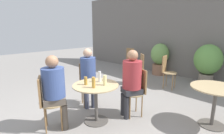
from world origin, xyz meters
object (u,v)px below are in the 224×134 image
at_px(seated_person_1, 88,73).
at_px(beer_glass_2, 86,81).
at_px(bistro_chair_3, 167,69).
at_px(bistro_chair_1, 87,80).
at_px(potted_plant_0, 160,57).
at_px(cafe_table_far, 215,96).
at_px(seated_person_0, 131,78).
at_px(bistro_chair_0, 138,88).
at_px(cafe_table_near, 96,93).
at_px(beer_glass_3, 94,82).
at_px(bistro_chair_4, 139,66).
at_px(seated_person_2, 55,87).
at_px(beer_glass_0, 105,80).
at_px(potted_plant_1, 208,61).
at_px(bistro_chair_2, 46,99).
at_px(bistro_chair_5, 129,58).
at_px(beer_glass_1, 100,77).

xyz_separation_m(seated_person_1, beer_glass_2, (0.50, -0.43, 0.03)).
relative_size(bistro_chair_3, beer_glass_2, 6.42).
relative_size(bistro_chair_1, potted_plant_0, 0.81).
height_order(cafe_table_far, seated_person_0, seated_person_0).
bearing_deg(bistro_chair_0, bistro_chair_3, 128.58).
height_order(cafe_table_near, bistro_chair_3, bistro_chair_3).
height_order(seated_person_1, beer_glass_3, seated_person_1).
distance_m(bistro_chair_0, beer_glass_3, 0.94).
distance_m(bistro_chair_3, bistro_chair_4, 0.80).
bearing_deg(beer_glass_2, seated_person_2, -111.27).
distance_m(beer_glass_0, potted_plant_0, 3.81).
distance_m(cafe_table_far, beer_glass_2, 2.22).
xyz_separation_m(beer_glass_2, potted_plant_1, (0.79, 3.73, -0.05)).
distance_m(cafe_table_near, seated_person_0, 0.71).
distance_m(bistro_chair_1, bistro_chair_2, 1.16).
distance_m(seated_person_2, potted_plant_0, 4.40).
distance_m(bistro_chair_0, potted_plant_1, 2.89).
bearing_deg(bistro_chair_5, bistro_chair_2, -78.11).
xyz_separation_m(bistro_chair_5, potted_plant_0, (1.01, 0.50, 0.08)).
bearing_deg(bistro_chair_0, beer_glass_3, -80.30).
relative_size(cafe_table_far, bistro_chair_2, 0.89).
xyz_separation_m(seated_person_1, seated_person_2, (0.31, -0.91, -0.01)).
bearing_deg(beer_glass_2, bistro_chair_0, 61.11).
distance_m(beer_glass_1, beer_glass_3, 0.33).
distance_m(bistro_chair_2, seated_person_0, 1.52).
distance_m(bistro_chair_4, beer_glass_3, 2.61).
relative_size(beer_glass_0, beer_glass_2, 1.24).
distance_m(bistro_chair_0, bistro_chair_3, 1.89).
distance_m(bistro_chair_4, beer_glass_0, 2.42).
bearing_deg(seated_person_1, beer_glass_3, -94.71).
xyz_separation_m(bistro_chair_2, bistro_chair_4, (-0.42, 3.05, 0.00)).
relative_size(beer_glass_1, beer_glass_2, 1.39).
xyz_separation_m(cafe_table_near, bistro_chair_4, (-0.79, 2.31, 0.00)).
xyz_separation_m(bistro_chair_3, seated_person_1, (-0.57, -2.29, 0.20)).
xyz_separation_m(seated_person_2, potted_plant_1, (0.98, 4.21, -0.01)).
distance_m(bistro_chair_5, beer_glass_2, 3.84).
relative_size(cafe_table_near, seated_person_1, 0.64).
bearing_deg(seated_person_1, bistro_chair_1, 90.00).
bearing_deg(potted_plant_1, seated_person_0, -97.20).
xyz_separation_m(bistro_chair_1, seated_person_1, (0.13, -0.06, 0.20)).
distance_m(bistro_chair_2, beer_glass_2, 0.70).
relative_size(cafe_table_far, bistro_chair_3, 0.89).
bearing_deg(beer_glass_2, bistro_chair_4, 105.48).
xyz_separation_m(seated_person_1, beer_glass_3, (0.72, -0.43, 0.05)).
bearing_deg(seated_person_2, bistro_chair_2, 90.00).
distance_m(bistro_chair_2, bistro_chair_3, 3.34).
bearing_deg(bistro_chair_1, bistro_chair_0, -45.00).
distance_m(bistro_chair_3, beer_glass_3, 2.73).
bearing_deg(beer_glass_2, potted_plant_1, 78.03).
bearing_deg(bistro_chair_2, seated_person_2, -90.00).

